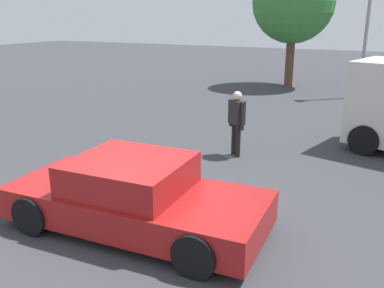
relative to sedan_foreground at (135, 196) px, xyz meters
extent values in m
plane|color=#38383D|center=(-0.14, 0.10, -0.55)|extent=(80.00, 80.00, 0.00)
cube|color=maroon|center=(0.03, 0.00, -0.13)|extent=(4.34, 2.04, 0.52)
cube|color=maroon|center=(-0.07, 0.00, 0.38)|extent=(1.87, 1.76, 0.51)
cube|color=slate|center=(0.77, 0.04, 0.38)|extent=(0.14, 1.54, 0.43)
cube|color=slate|center=(-0.91, -0.05, 0.38)|extent=(0.14, 1.54, 0.43)
cylinder|color=black|center=(1.40, 0.93, -0.23)|extent=(0.65, 0.25, 0.64)
cylinder|color=black|center=(1.50, -0.78, -0.23)|extent=(0.65, 0.25, 0.64)
cylinder|color=black|center=(-1.44, 0.78, -0.23)|extent=(0.65, 0.25, 0.64)
cylinder|color=black|center=(-1.35, -0.93, -0.23)|extent=(0.65, 0.25, 0.64)
cube|color=slate|center=(2.62, 6.84, 1.16)|extent=(0.44, 1.67, 0.83)
cylinder|color=black|center=(2.95, 5.78, -0.17)|extent=(0.80, 0.42, 0.76)
cylinder|color=black|center=(0.05, 4.26, -0.14)|extent=(0.13, 0.13, 0.83)
cylinder|color=black|center=(0.19, 4.17, -0.14)|extent=(0.13, 0.13, 0.83)
cube|color=#262626|center=(0.12, 4.21, 0.57)|extent=(0.47, 0.42, 0.58)
cylinder|color=#262626|center=(-0.08, 4.35, 0.52)|extent=(0.09, 0.09, 0.69)
cylinder|color=#262626|center=(0.32, 4.08, 0.52)|extent=(0.09, 0.09, 0.69)
sphere|color=beige|center=(0.12, 4.21, 0.97)|extent=(0.22, 0.22, 0.22)
cylinder|color=gray|center=(1.96, 13.92, 2.25)|extent=(0.14, 0.14, 5.60)
cylinder|color=brown|center=(-1.50, 15.42, 0.72)|extent=(0.40, 0.40, 2.54)
sphere|color=#387F38|center=(-1.50, 15.42, 3.44)|extent=(3.85, 3.85, 3.85)
camera|label=1|loc=(3.69, -5.15, 2.82)|focal=39.23mm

